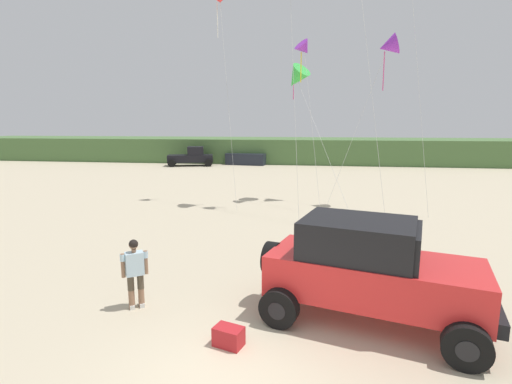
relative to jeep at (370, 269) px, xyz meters
The scene contains 10 objects.
dune_ridge 36.84m from the jeep, 89.28° to the left, with size 90.00×9.54×2.64m, color #4C703D.
jeep is the anchor object (origin of this frame).
person_watching 5.29m from the jeep, behind, with size 0.54×0.45×1.67m.
cooler_box 3.29m from the jeep, 153.45° to the right, with size 0.56×0.36×0.38m, color #B21E23.
distant_pickup 33.07m from the jeep, 114.63° to the left, with size 4.93×3.43×1.98m.
distant_sedan 33.06m from the jeep, 104.66° to the left, with size 4.20×1.70×1.20m, color #1E232D.
kite_white_parafoil 17.26m from the jeep, 116.18° to the left, with size 1.85×3.58×11.15m.
kite_blue_swept 14.86m from the jeep, 98.25° to the left, with size 1.60×3.43×8.73m.
kite_green_box 15.12m from the jeep, 99.44° to the left, with size 3.69×6.72×7.69m.
kite_pink_ribbon 14.41m from the jeep, 79.78° to the left, with size 3.51×2.70×8.64m.
Camera 1 is at (1.31, -5.46, 4.26)m, focal length 26.70 mm.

